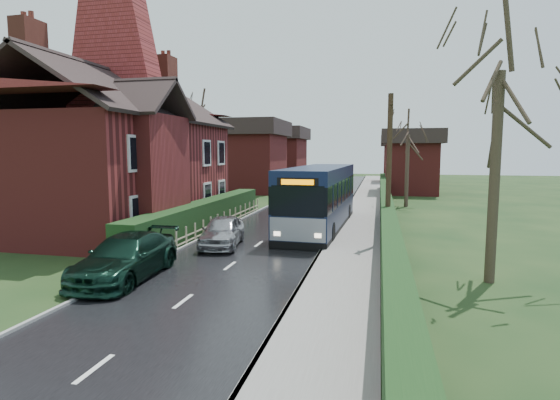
% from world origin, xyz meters
% --- Properties ---
extents(ground, '(140.00, 140.00, 0.00)m').
position_xyz_m(ground, '(0.00, 0.00, 0.00)').
color(ground, '#33471E').
rests_on(ground, ground).
extents(road, '(6.00, 100.00, 0.02)m').
position_xyz_m(road, '(0.00, 10.00, 0.01)').
color(road, black).
rests_on(road, ground).
extents(pavement, '(2.50, 100.00, 0.14)m').
position_xyz_m(pavement, '(4.25, 10.00, 0.07)').
color(pavement, slate).
rests_on(pavement, ground).
extents(kerb_right, '(0.12, 100.00, 0.14)m').
position_xyz_m(kerb_right, '(3.05, 10.00, 0.07)').
color(kerb_right, gray).
rests_on(kerb_right, ground).
extents(kerb_left, '(0.12, 100.00, 0.10)m').
position_xyz_m(kerb_left, '(-3.05, 10.00, 0.05)').
color(kerb_left, gray).
rests_on(kerb_left, ground).
extents(front_hedge, '(1.20, 16.00, 1.60)m').
position_xyz_m(front_hedge, '(-3.90, 5.00, 0.80)').
color(front_hedge, black).
rests_on(front_hedge, ground).
extents(picket_fence, '(0.10, 16.00, 0.90)m').
position_xyz_m(picket_fence, '(-3.15, 5.00, 0.45)').
color(picket_fence, gray).
rests_on(picket_fence, ground).
extents(right_wall_hedge, '(0.60, 50.00, 1.80)m').
position_xyz_m(right_wall_hedge, '(5.80, 10.00, 1.02)').
color(right_wall_hedge, maroon).
rests_on(right_wall_hedge, ground).
extents(brick_house, '(9.30, 14.60, 10.30)m').
position_xyz_m(brick_house, '(-8.73, 4.78, 4.38)').
color(brick_house, maroon).
rests_on(brick_house, ground).
extents(bus, '(3.01, 11.46, 3.46)m').
position_xyz_m(bus, '(2.20, 6.71, 1.71)').
color(bus, '#0E1833').
rests_on(bus, ground).
extents(car_silver, '(2.25, 4.27, 1.38)m').
position_xyz_m(car_silver, '(-1.50, 1.28, 0.69)').
color(car_silver, '#B1B0B5').
rests_on(car_silver, ground).
extents(car_green, '(2.34, 5.17, 1.47)m').
position_xyz_m(car_green, '(-2.90, -4.25, 0.73)').
color(car_green, black).
rests_on(car_green, ground).
extents(car_distant, '(1.72, 3.87, 1.23)m').
position_xyz_m(car_distant, '(0.04, 36.36, 0.62)').
color(car_distant, black).
rests_on(car_distant, ground).
extents(bus_stop_sign, '(0.10, 0.47, 3.08)m').
position_xyz_m(bus_stop_sign, '(3.20, 1.78, 2.03)').
color(bus_stop_sign, slate).
rests_on(bus_stop_sign, ground).
extents(telegraph_pole, '(0.23, 0.88, 6.84)m').
position_xyz_m(telegraph_pole, '(5.80, 3.11, 3.46)').
color(telegraph_pole, black).
rests_on(telegraph_pole, ground).
extents(tree_right_near, '(4.50, 4.50, 9.71)m').
position_xyz_m(tree_right_near, '(9.00, -1.98, 7.25)').
color(tree_right_near, '#372C20').
rests_on(tree_right_near, ground).
extents(tree_right_far, '(4.14, 4.14, 8.00)m').
position_xyz_m(tree_right_far, '(7.48, 18.07, 5.98)').
color(tree_right_far, '#392A22').
rests_on(tree_right_far, ground).
extents(tree_house_side, '(4.47, 4.47, 10.16)m').
position_xyz_m(tree_house_side, '(-9.14, 18.00, 7.59)').
color(tree_house_side, '#392A21').
rests_on(tree_house_side, ground).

